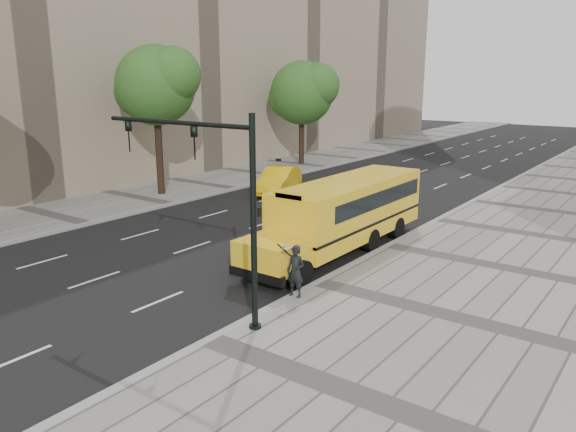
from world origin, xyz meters
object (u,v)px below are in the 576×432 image
Objects in this scene: taxi_far at (279,180)px; tree_c at (303,92)px; tree_b at (156,85)px; pedestrian at (296,271)px; taxi_near at (299,215)px; traffic_signal at (216,191)px; school_bus at (346,209)px.

tree_c is at bearing 97.34° from taxi_far.
tree_b is 5.17× the size of pedestrian.
taxi_near is (11.55, -16.88, -5.24)m from tree_c.
pedestrian is 4.17m from traffic_signal.
taxi_near is at bearing -7.45° from tree_b.
tree_b is 1.44× the size of traffic_signal.
tree_b reaches higher than taxi_near.
school_bus is 3.71m from taxi_near.
school_bus is 2.54× the size of taxi_near.
tree_b is 15.39m from tree_c.
tree_c is 1.34× the size of traffic_signal.
taxi_far is (-6.22, 6.58, 0.06)m from taxi_near.
pedestrian is at bearing -74.69° from school_bus.
taxi_near is 11.23m from traffic_signal.
taxi_near is at bearing -66.60° from taxi_far.
tree_c is 1.69× the size of taxi_far.
tree_c is at bearing 120.18° from traffic_signal.
pedestrian is (1.65, -6.03, -0.73)m from school_bus.
tree_c is 0.74× the size of school_bus.
taxi_near is at bearing -55.63° from tree_c.
taxi_far is 0.79× the size of traffic_signal.
tree_c reaches higher than pedestrian.
tree_c reaches higher than taxi_near.
tree_b is at bearing 164.78° from taxi_near.
tree_c is at bearing 89.97° from tree_b.
tree_b is 1.07× the size of tree_c.
taxi_far is at bearing 140.81° from school_bus.
taxi_far is (-9.58, 7.81, -0.93)m from school_bus.
tree_c is 12.70m from taxi_far.
tree_c is at bearing 122.66° from pedestrian.
school_bus is 1.81× the size of traffic_signal.
taxi_far is 19.72m from traffic_signal.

